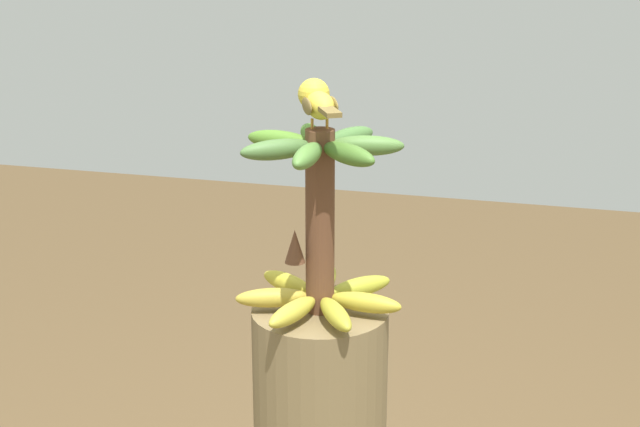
% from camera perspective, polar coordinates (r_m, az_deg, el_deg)
% --- Properties ---
extents(banana_bunch, '(0.30, 0.30, 0.33)m').
position_cam_1_polar(banana_bunch, '(1.62, -0.04, -0.60)').
color(banana_bunch, brown).
rests_on(banana_bunch, banana_tree).
extents(perched_bird, '(0.11, 0.18, 0.08)m').
position_cam_1_polar(perched_bird, '(1.58, -0.18, 6.97)').
color(perched_bird, '#C68933').
rests_on(perched_bird, banana_bunch).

